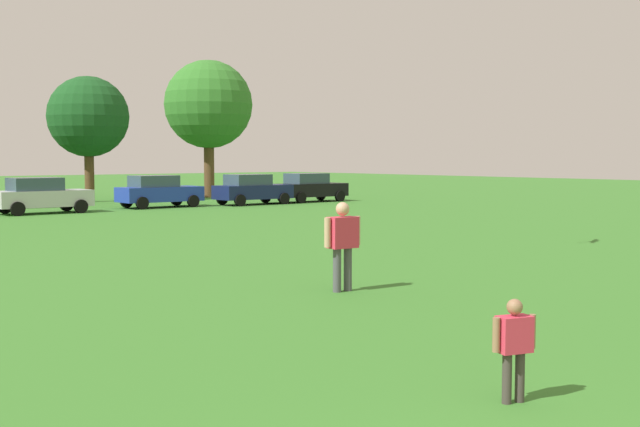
% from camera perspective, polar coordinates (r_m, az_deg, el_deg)
% --- Properties ---
extents(child_kite_flyer, '(0.52, 0.31, 1.13)m').
position_cam_1_polar(child_kite_flyer, '(8.76, 13.90, -8.99)').
color(child_kite_flyer, '#3F3833').
rests_on(child_kite_flyer, ground).
extents(adult_bystander, '(0.83, 0.38, 1.76)m').
position_cam_1_polar(adult_bystander, '(15.37, 1.64, -1.83)').
color(adult_bystander, '#4C4C51').
rests_on(adult_bystander, ground).
extents(parked_car_silver_4, '(4.30, 2.02, 1.68)m').
position_cam_1_polar(parked_car_silver_4, '(38.86, -19.60, 1.26)').
color(parked_car_silver_4, silver).
rests_on(parked_car_silver_4, ground).
extents(parked_car_blue_5, '(4.30, 2.02, 1.68)m').
position_cam_1_polar(parked_car_blue_5, '(41.87, -11.65, 1.60)').
color(parked_car_blue_5, '#1E38AD').
rests_on(parked_car_blue_5, ground).
extents(parked_car_navy_6, '(4.30, 2.02, 1.68)m').
position_cam_1_polar(parked_car_navy_6, '(43.69, -4.97, 1.77)').
color(parked_car_navy_6, '#141E4C').
rests_on(parked_car_navy_6, ground).
extents(parked_car_black_7, '(4.30, 2.02, 1.68)m').
position_cam_1_polar(parked_car_black_7, '(46.25, -0.73, 1.92)').
color(parked_car_black_7, black).
rests_on(parked_car_black_7, ground).
extents(tree_right, '(4.72, 4.72, 7.36)m').
position_cam_1_polar(tree_right, '(48.19, -16.47, 6.73)').
color(tree_right, brown).
rests_on(tree_right, ground).
extents(tree_far_right, '(5.73, 5.73, 8.92)m').
position_cam_1_polar(tree_far_right, '(52.04, -8.10, 7.81)').
color(tree_far_right, brown).
rests_on(tree_far_right, ground).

